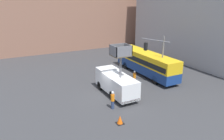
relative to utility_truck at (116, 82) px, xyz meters
name	(u,v)px	position (x,y,z in m)	size (l,w,h in m)	color
ground_plane	(107,96)	(-1.00, 0.22, -1.54)	(120.00, 120.00, 0.00)	#38383A
building_backdrop_far	(48,8)	(-1.00, 28.16, 7.09)	(44.00, 10.00, 17.27)	#936651
building_backdrop_side	(207,18)	(20.61, 5.96, 5.86)	(10.00, 28.00, 14.81)	#9E9EA3
utility_truck	(116,82)	(0.00, 0.00, 0.00)	(2.24, 6.47, 5.96)	white
city_bus	(146,62)	(7.14, 4.27, 0.35)	(2.47, 11.85, 3.23)	navy
traffic_light_pole	(157,53)	(6.08, 0.65, 2.57)	(3.96, 3.71, 6.02)	slate
road_worker_near_truck	(113,100)	(-1.88, -2.79, -0.59)	(0.38, 0.38, 1.89)	navy
road_worker_directing	(134,78)	(3.58, 1.70, -0.62)	(0.38, 0.38, 1.83)	navy
traffic_cone_near_truck	(120,120)	(-2.56, -5.49, -1.19)	(0.66, 0.66, 0.75)	black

